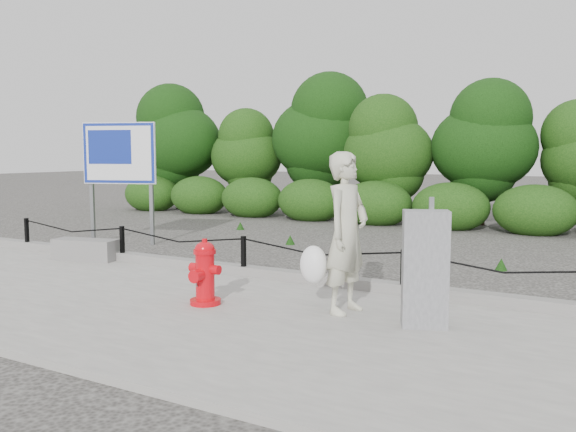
# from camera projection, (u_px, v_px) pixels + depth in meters

# --- Properties ---
(ground) EXTENTS (90.00, 90.00, 0.00)m
(ground) POSITION_uv_depth(u_px,v_px,m) (244.00, 281.00, 9.18)
(ground) COLOR #2D2B28
(ground) RESTS_ON ground
(sidewalk) EXTENTS (14.00, 4.00, 0.08)m
(sidewalk) POSITION_uv_depth(u_px,v_px,m) (152.00, 307.00, 7.46)
(sidewalk) COLOR gray
(sidewalk) RESTS_ON ground
(curb) EXTENTS (14.00, 0.22, 0.14)m
(curb) POSITION_uv_depth(u_px,v_px,m) (246.00, 270.00, 9.21)
(curb) COLOR slate
(curb) RESTS_ON sidewalk
(chain_barrier) EXTENTS (10.06, 0.06, 0.60)m
(chain_barrier) POSITION_uv_depth(u_px,v_px,m) (244.00, 251.00, 9.14)
(chain_barrier) COLOR black
(chain_barrier) RESTS_ON sidewalk
(treeline) EXTENTS (20.37, 3.53, 4.29)m
(treeline) POSITION_uv_depth(u_px,v_px,m) (447.00, 136.00, 16.35)
(treeline) COLOR black
(treeline) RESTS_ON ground
(fire_hydrant) EXTENTS (0.42, 0.43, 0.81)m
(fire_hydrant) POSITION_uv_depth(u_px,v_px,m) (205.00, 273.00, 7.41)
(fire_hydrant) COLOR red
(fire_hydrant) RESTS_ON sidewalk
(pedestrian) EXTENTS (0.78, 0.73, 1.86)m
(pedestrian) POSITION_uv_depth(u_px,v_px,m) (345.00, 235.00, 7.00)
(pedestrian) COLOR beige
(pedestrian) RESTS_ON sidewalk
(concrete_block) EXTENTS (1.18, 0.64, 0.36)m
(concrete_block) POSITION_uv_depth(u_px,v_px,m) (86.00, 250.00, 10.50)
(concrete_block) COLOR slate
(concrete_block) RESTS_ON sidewalk
(utility_cabinet) EXTENTS (0.54, 0.44, 1.37)m
(utility_cabinet) POSITION_uv_depth(u_px,v_px,m) (425.00, 269.00, 6.43)
(utility_cabinet) COLOR gray
(utility_cabinet) RESTS_ON sidewalk
(advertising_sign) EXTENTS (1.52, 0.61, 2.55)m
(advertising_sign) POSITION_uv_depth(u_px,v_px,m) (119.00, 159.00, 12.65)
(advertising_sign) COLOR slate
(advertising_sign) RESTS_ON ground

